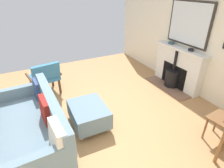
{
  "coord_description": "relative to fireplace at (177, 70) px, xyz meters",
  "views": [
    {
      "loc": [
        0.76,
        2.79,
        2.3
      ],
      "look_at": [
        -0.55,
        0.22,
        0.74
      ],
      "focal_mm": 29.48,
      "sensor_mm": 36.0,
      "label": 1
    }
  ],
  "objects": [
    {
      "name": "sofa",
      "position": [
        3.42,
        0.51,
        -0.08
      ],
      "size": [
        0.95,
        1.9,
        0.85
      ],
      "color": "#B2B2B7",
      "rests_on": "ground"
    },
    {
      "name": "wall_left",
      "position": [
        -0.21,
        0.21,
        0.92
      ],
      "size": [
        0.12,
        6.08,
        2.73
      ],
      "primitive_type": "cube",
      "color": "silver",
      "rests_on": "ground"
    },
    {
      "name": "ottoman",
      "position": [
        2.5,
        0.42,
        -0.2
      ],
      "size": [
        0.64,
        0.81,
        0.41
      ],
      "color": "#B2B2B7",
      "rests_on": "ground"
    },
    {
      "name": "mantel_bowl_near",
      "position": [
        -0.03,
        -0.34,
        0.59
      ],
      "size": [
        0.15,
        0.15,
        0.05
      ],
      "color": "#334C56",
      "rests_on": "fireplace"
    },
    {
      "name": "fireplace",
      "position": [
        0.0,
        0.0,
        0.0
      ],
      "size": [
        0.58,
        1.45,
        1.01
      ],
      "color": "brown",
      "rests_on": "ground"
    },
    {
      "name": "ground_plane",
      "position": [
        2.58,
        0.21,
        -0.45
      ],
      "size": [
        5.57,
        6.08,
        0.01
      ],
      "primitive_type": "cube",
      "color": "#A87A4C"
    },
    {
      "name": "mirror_over_mantel",
      "position": [
        -0.12,
        0.0,
        1.1
      ],
      "size": [
        0.04,
        1.14,
        0.96
      ],
      "color": "#2D2823"
    },
    {
      "name": "mantel_bowl_far",
      "position": [
        -0.03,
        0.28,
        0.59
      ],
      "size": [
        0.12,
        0.12,
        0.05
      ],
      "color": "black",
      "rests_on": "fireplace"
    },
    {
      "name": "armchair_accent",
      "position": [
        2.99,
        -1.06,
        0.03
      ],
      "size": [
        0.76,
        0.69,
        0.82
      ],
      "color": "#4C3321",
      "rests_on": "ground"
    }
  ]
}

